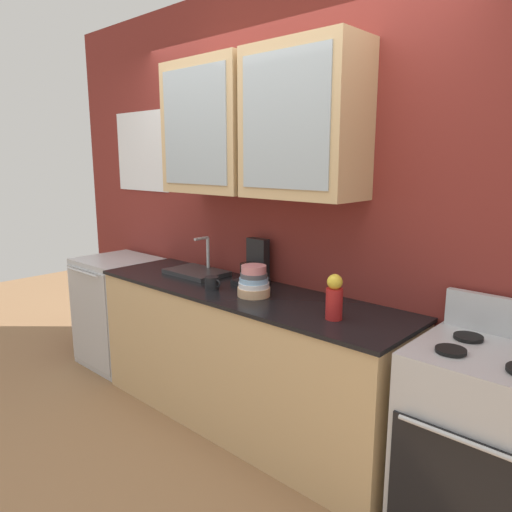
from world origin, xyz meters
TOP-DOWN VIEW (x-y plane):
  - ground_plane at (0.00, 0.00)m, footprint 10.00×10.00m
  - back_wall_unit at (-0.00, 0.30)m, footprint 4.49×0.45m
  - counter at (0.00, 0.00)m, footprint 2.22×0.61m
  - stove_range at (1.47, -0.00)m, footprint 0.65×0.59m
  - sink_faucet at (-0.52, 0.09)m, footprint 0.43×0.28m
  - bowl_stack at (0.14, -0.04)m, footprint 0.20×0.20m
  - vase at (0.72, -0.07)m, footprint 0.09×0.09m
  - cup_near_sink at (-0.16, -0.10)m, footprint 0.12×0.09m
  - dishwasher at (-1.42, -0.00)m, footprint 0.60×0.60m
  - coffee_maker at (-0.06, 0.18)m, footprint 0.17×0.20m

SIDE VIEW (x-z plane):
  - ground_plane at x=0.00m, z-range 0.00..0.00m
  - dishwasher at x=-1.42m, z-range 0.00..0.89m
  - counter at x=0.00m, z-range 0.00..0.89m
  - stove_range at x=1.47m, z-range -0.08..0.99m
  - sink_faucet at x=-0.52m, z-range 0.78..1.04m
  - cup_near_sink at x=-0.16m, z-range 0.89..0.97m
  - bowl_stack at x=0.14m, z-range 0.88..1.06m
  - coffee_maker at x=-0.06m, z-range 0.85..1.14m
  - vase at x=0.72m, z-range 0.89..1.12m
  - back_wall_unit at x=0.00m, z-range 0.12..2.90m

